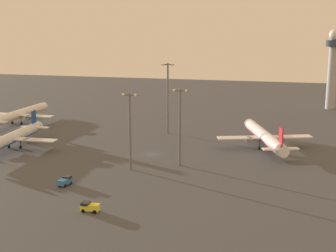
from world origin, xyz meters
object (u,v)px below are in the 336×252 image
Objects in this scene: airplane_taxiway_distant at (265,136)px; airplane_far_stand at (19,114)px; cargo_loader at (90,207)px; apron_light_central at (130,126)px; apron_light_west at (180,122)px; airplane_terminal_side at (11,139)px; control_tower at (333,63)px; maintenance_van at (65,181)px; apron_light_east at (168,94)px.

airplane_taxiway_distant reaches higher than airplane_far_stand.
apron_light_central is (-0.87, 31.87, 11.83)m from cargo_loader.
apron_light_central is (-12.99, -7.21, -0.34)m from apron_light_west.
airplane_terminal_side is 1.81× the size of apron_light_central.
cargo_loader is 42.69m from apron_light_west.
control_tower is 164.52m from cargo_loader.
airplane_taxiway_distant is 36.76m from apron_light_west.
airplane_far_stand is at bearing 138.23° from maintenance_van.
maintenance_van is (-48.96, -50.76, -2.85)m from airplane_taxiway_distant.
airplane_far_stand is at bearing 37.54° from cargo_loader.
control_tower is 90.86m from airplane_taxiway_distant.
control_tower is 148.92m from airplane_far_stand.
control_tower is 135.16m from apron_light_central.
apron_light_central is at bearing -35.21° from airplane_far_stand.
airplane_taxiway_distant reaches higher than airplane_terminal_side.
airplane_taxiway_distant is (-28.48, -84.28, -18.47)m from control_tower.
apron_light_east is (-1.40, 79.20, 14.19)m from cargo_loader.
cargo_loader is at bearing -88.98° from apron_light_east.
airplane_terminal_side is at bearing -60.30° from airplane_far_stand.
apron_light_west is at bearing -150.12° from airplane_taxiway_distant.
airplane_terminal_side reaches higher than maintenance_van.
apron_light_east reaches higher than airplane_terminal_side.
apron_light_central reaches higher than maintenance_van.
airplane_far_stand is 1.76× the size of apron_light_west.
control_tower is 0.96× the size of airplane_taxiway_distant.
apron_light_east is (-65.60, -70.76, -7.13)m from control_tower.
airplane_far_stand is 66.54m from apron_light_east.
apron_light_west is 0.85× the size of apron_light_east.
airplane_terminal_side reaches higher than cargo_loader.
apron_light_east is at bearing 89.06° from maintenance_van.
cargo_loader is 0.16× the size of apron_light_east.
airplane_terminal_side is 59.42m from apron_light_west.
control_tower is 1.44× the size of apron_light_east.
apron_light_east reaches higher than cargo_loader.
airplane_far_stand is at bearing -64.21° from airplane_terminal_side.
apron_light_west reaches higher than maintenance_van.
apron_light_west is (-23.59, -26.60, 9.32)m from airplane_taxiway_distant.
airplane_far_stand is 1.50× the size of apron_light_east.
control_tower is 1.74× the size of apron_light_central.
control_tower is at bearing 29.36° from airplane_far_stand.
control_tower is 1.69× the size of apron_light_west.
control_tower is 0.96× the size of airplane_far_stand.
airplane_terminal_side is 1.50× the size of apron_light_east.
apron_light_central is at bearing -89.35° from apron_light_east.
apron_light_central reaches higher than airplane_taxiway_distant.
maintenance_van is at bearing -136.40° from apron_light_west.
airplane_taxiway_distant is 103.88m from airplane_far_stand.
apron_light_west is at bearing -26.51° from airplane_far_stand.
airplane_far_stand reaches higher than cargo_loader.
apron_light_central is (45.55, -11.11, 9.07)m from airplane_terminal_side.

